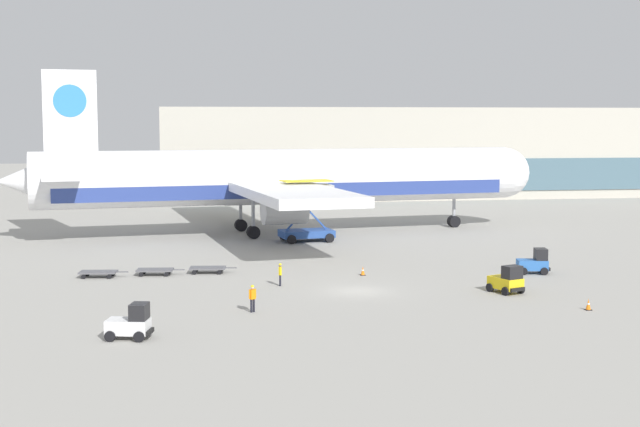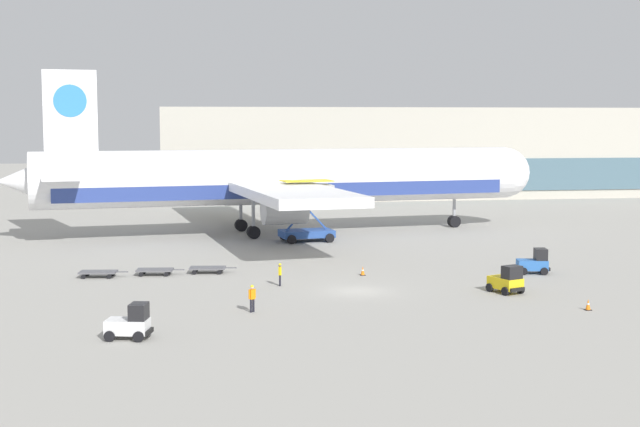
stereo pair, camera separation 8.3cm
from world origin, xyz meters
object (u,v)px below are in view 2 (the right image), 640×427
Objects in this scene: scissor_lift_loader at (307,219)px; baggage_tug_foreground at (507,281)px; traffic_cone_near at (588,305)px; traffic_cone_far at (363,271)px; airplane_main at (278,179)px; baggage_tug_far at (534,263)px; baggage_dolly_third at (208,268)px; baggage_dolly_lead at (98,272)px; ground_crew_near at (252,296)px; ground_crew_far at (280,273)px; baggage_dolly_second at (155,270)px; baggage_tug_mid at (131,323)px.

scissor_lift_loader is 30.54m from baggage_tug_foreground.
scissor_lift_loader reaches higher than traffic_cone_near.
airplane_main is at bearing 97.88° from traffic_cone_far.
baggage_dolly_third is at bearing -179.11° from baggage_tug_far.
baggage_dolly_lead is at bearing -175.78° from baggage_tug_far.
baggage_dolly_lead is at bearing 151.79° from traffic_cone_near.
ground_crew_far is at bearing -142.34° from ground_crew_near.
baggage_tug_far reaches higher than traffic_cone_near.
baggage_dolly_second is (-14.46, -17.58, -1.89)m from scissor_lift_loader.
scissor_lift_loader is 26.31m from baggage_tug_far.
scissor_lift_loader is 8.53× the size of traffic_cone_far.
traffic_cone_near is (23.49, -17.70, -0.04)m from baggage_dolly_third.
baggage_dolly_third is at bearing 89.79° from baggage_tug_mid.
traffic_cone_near is at bearing 19.24° from baggage_tug_mid.
ground_crew_near is at bearing 172.66° from traffic_cone_near.
airplane_main reaches higher than scissor_lift_loader.
traffic_cone_near and traffic_cone_far have the same top height.
airplane_main is 33.32m from baggage_tug_far.
baggage_tug_far is (15.08, -21.51, -1.40)m from scissor_lift_loader.
baggage_tug_far is at bearing -5.60° from traffic_cone_far.
airplane_main is 37.75m from baggage_tug_foreground.
baggage_tug_foreground is 3.88× the size of traffic_cone_far.
traffic_cone_near is (27.58, -17.42, -0.04)m from baggage_dolly_second.
ground_crew_near is 15.46m from traffic_cone_far.
baggage_dolly_third is at bearing -128.48° from scissor_lift_loader.
scissor_lift_loader is 2.20× the size of baggage_tug_foreground.
baggage_dolly_lead is 20.42m from traffic_cone_far.
baggage_dolly_second is 2.15× the size of ground_crew_near.
baggage_tug_foreground reaches higher than baggage_dolly_third.
scissor_lift_loader is 8.52× the size of traffic_cone_near.
baggage_dolly_lead is 17.91m from ground_crew_near.
baggage_tug_far is 1.52× the size of ground_crew_near.
scissor_lift_loader is 2.30× the size of baggage_tug_far.
baggage_tug_mid reaches higher than traffic_cone_near.
baggage_tug_foreground reaches higher than traffic_cone_far.
baggage_tug_far is 0.71× the size of baggage_dolly_third.
baggage_tug_foreground reaches higher than ground_crew_far.
airplane_main is 21.79× the size of baggage_tug_far.
traffic_cone_near is (18.45, -11.39, -0.63)m from ground_crew_far.
baggage_tug_mid is at bearing -85.17° from baggage_dolly_second.
baggage_dolly_second is 1.00× the size of baggage_dolly_third.
baggage_dolly_lead is (-28.80, 10.90, -0.49)m from baggage_tug_foreground.
airplane_main is at bearing 131.85° from baggage_tug_far.
baggage_tug_mid is 1.61× the size of ground_crew_far.
baggage_tug_far is (5.04, 7.30, 0.00)m from baggage_tug_foreground.
ground_crew_near is (10.69, -14.36, 0.64)m from baggage_dolly_lead.
ground_crew_far is 2.34× the size of traffic_cone_near.
traffic_cone_near is at bearing -77.00° from scissor_lift_loader.
scissor_lift_loader is 3.65× the size of ground_crew_far.
baggage_dolly_third is at bearing 11.22° from baggage_dolly_lead.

